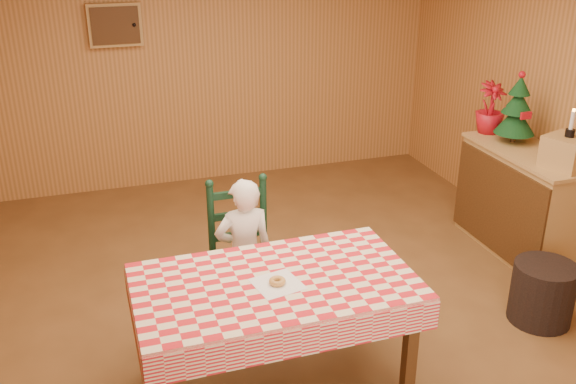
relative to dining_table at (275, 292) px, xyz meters
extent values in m
plane|color=brown|center=(0.35, 0.62, -0.69)|extent=(6.00, 6.00, 0.00)
cube|color=#BD8144|center=(0.35, 3.62, 0.61)|extent=(5.00, 0.10, 2.60)
cube|color=tan|center=(-0.55, 3.56, 1.06)|extent=(0.52, 0.08, 0.42)
cube|color=#4D2D14|center=(-0.55, 3.52, 1.06)|extent=(0.46, 0.02, 0.36)
sphere|color=black|center=(-0.37, 3.50, 1.06)|extent=(0.04, 0.04, 0.04)
cube|color=#4D2D14|center=(0.00, 0.00, 0.03)|extent=(1.60, 0.90, 0.06)
cube|color=#4D2D14|center=(0.72, -0.37, -0.34)|extent=(0.07, 0.07, 0.69)
cube|color=#4D2D14|center=(-0.72, 0.37, -0.34)|extent=(0.07, 0.07, 0.69)
cube|color=#4D2D14|center=(0.72, 0.37, -0.34)|extent=(0.07, 0.07, 0.69)
cube|color=red|center=(0.00, 0.00, 0.07)|extent=(1.64, 0.94, 0.02)
cube|color=red|center=(0.00, -0.47, -0.03)|extent=(1.64, 0.02, 0.18)
cube|color=red|center=(0.00, 0.47, -0.03)|extent=(1.64, 0.02, 0.18)
cube|color=#33612C|center=(-0.82, 0.00, -0.03)|extent=(0.02, 0.94, 0.18)
cube|color=#33612C|center=(0.82, 0.00, -0.03)|extent=(0.02, 0.94, 0.18)
cube|color=black|center=(0.00, 0.73, -0.26)|extent=(0.44, 0.40, 0.04)
cylinder|color=black|center=(-0.19, 0.56, -0.48)|extent=(0.04, 0.04, 0.41)
cylinder|color=black|center=(0.19, 0.56, -0.48)|extent=(0.04, 0.04, 0.41)
cylinder|color=black|center=(-0.19, 0.90, -0.48)|extent=(0.04, 0.04, 0.41)
cylinder|color=black|center=(0.19, 0.90, -0.48)|extent=(0.04, 0.04, 0.41)
cylinder|color=black|center=(-0.19, 0.90, 0.06)|extent=(0.05, 0.05, 0.60)
sphere|color=black|center=(-0.19, 0.90, 0.36)|extent=(0.06, 0.06, 0.06)
cylinder|color=black|center=(0.19, 0.90, 0.06)|extent=(0.05, 0.05, 0.60)
sphere|color=black|center=(0.19, 0.90, 0.36)|extent=(0.06, 0.06, 0.06)
cube|color=black|center=(0.00, 0.90, -0.06)|extent=(0.38, 0.03, 0.05)
cube|color=black|center=(0.00, 0.90, 0.10)|extent=(0.38, 0.03, 0.05)
cube|color=black|center=(0.00, 0.90, 0.26)|extent=(0.38, 0.03, 0.05)
imported|color=white|center=(0.00, 0.73, -0.13)|extent=(0.41, 0.27, 1.12)
cube|color=white|center=(0.00, -0.05, 0.08)|extent=(0.30, 0.30, 0.00)
torus|color=#C89248|center=(0.00, -0.05, 0.10)|extent=(0.10, 0.10, 0.03)
cube|color=tan|center=(2.56, 1.06, -0.24)|extent=(0.50, 1.20, 0.90)
cube|color=tan|center=(2.56, 1.06, 0.23)|extent=(0.54, 1.24, 0.03)
cube|color=#4D2D14|center=(2.30, 1.06, -0.24)|extent=(0.02, 1.20, 0.80)
cube|color=tan|center=(2.56, 0.66, 0.37)|extent=(0.38, 0.38, 0.25)
cylinder|color=#4D2D14|center=(2.56, 1.31, 0.28)|extent=(0.04, 0.04, 0.08)
cone|color=#0B3315|center=(2.56, 1.31, 0.44)|extent=(0.34, 0.34, 0.24)
cone|color=#0B3315|center=(2.56, 1.31, 0.60)|extent=(0.26, 0.26, 0.20)
cone|color=#0B3315|center=(2.56, 1.31, 0.74)|extent=(0.18, 0.18, 0.16)
sphere|color=#AF101D|center=(2.56, 1.31, 0.83)|extent=(0.06, 0.06, 0.06)
cube|color=#AF101D|center=(2.54, 1.16, 0.52)|extent=(0.10, 0.02, 0.06)
sphere|color=#AF101D|center=(2.64, 1.25, 0.47)|extent=(0.04, 0.04, 0.04)
sphere|color=#AF101D|center=(2.49, 1.36, 0.54)|extent=(0.04, 0.04, 0.04)
sphere|color=#AF101D|center=(2.60, 1.40, 0.64)|extent=(0.04, 0.04, 0.04)
imported|color=#AF101D|center=(2.51, 1.61, 0.47)|extent=(0.28, 0.28, 0.46)
cylinder|color=black|center=(2.56, 0.66, 0.52)|extent=(0.07, 0.07, 0.06)
cylinder|color=white|center=(2.56, 0.66, 0.62)|extent=(0.03, 0.03, 0.14)
sphere|color=orange|center=(2.56, 0.66, 0.70)|extent=(0.02, 0.02, 0.02)
cylinder|color=black|center=(2.05, 0.09, -0.46)|extent=(0.59, 0.59, 0.45)
camera|label=1|loc=(-0.94, -3.11, 2.03)|focal=40.00mm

